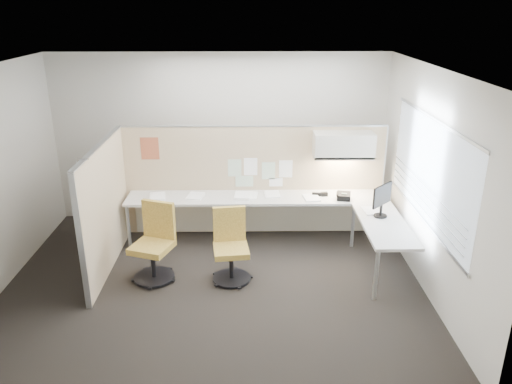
{
  "coord_description": "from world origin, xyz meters",
  "views": [
    {
      "loc": [
        0.48,
        -5.86,
        3.51
      ],
      "look_at": [
        0.57,
        0.8,
        0.99
      ],
      "focal_mm": 35.0,
      "sensor_mm": 36.0,
      "label": 1
    }
  ],
  "objects_px": {
    "monitor": "(382,199)",
    "desk": "(279,208)",
    "chair_right": "(231,248)",
    "chair_left": "(155,245)",
    "phone": "(343,196)"
  },
  "relations": [
    {
      "from": "chair_left",
      "to": "chair_right",
      "type": "relative_size",
      "value": 1.07
    },
    {
      "from": "desk",
      "to": "monitor",
      "type": "distance_m",
      "value": 1.56
    },
    {
      "from": "monitor",
      "to": "chair_left",
      "type": "bearing_deg",
      "value": 140.57
    },
    {
      "from": "phone",
      "to": "chair_left",
      "type": "bearing_deg",
      "value": -148.49
    },
    {
      "from": "desk",
      "to": "chair_left",
      "type": "height_order",
      "value": "chair_left"
    },
    {
      "from": "desk",
      "to": "monitor",
      "type": "height_order",
      "value": "monitor"
    },
    {
      "from": "monitor",
      "to": "desk",
      "type": "bearing_deg",
      "value": 109.3
    },
    {
      "from": "chair_right",
      "to": "monitor",
      "type": "xyz_separation_m",
      "value": [
        2.08,
        0.37,
        0.55
      ]
    },
    {
      "from": "chair_left",
      "to": "phone",
      "type": "height_order",
      "value": "chair_left"
    },
    {
      "from": "chair_left",
      "to": "monitor",
      "type": "relative_size",
      "value": 2.23
    },
    {
      "from": "chair_right",
      "to": "monitor",
      "type": "height_order",
      "value": "monitor"
    },
    {
      "from": "chair_left",
      "to": "chair_right",
      "type": "distance_m",
      "value": 1.02
    },
    {
      "from": "chair_left",
      "to": "phone",
      "type": "bearing_deg",
      "value": 39.72
    },
    {
      "from": "chair_right",
      "to": "phone",
      "type": "bearing_deg",
      "value": 24.73
    },
    {
      "from": "chair_right",
      "to": "desk",
      "type": "bearing_deg",
      "value": 48.38
    }
  ]
}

